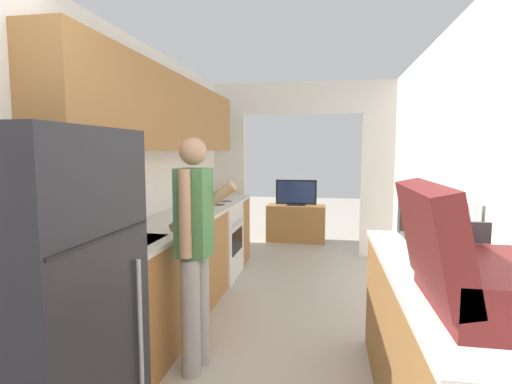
# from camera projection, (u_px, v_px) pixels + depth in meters

# --- Properties ---
(wall_left) EXTENTS (0.38, 7.26, 2.50)m
(wall_left) POSITION_uv_depth(u_px,v_px,m) (134.00, 152.00, 3.37)
(wall_left) COLOR white
(wall_left) RESTS_ON ground_plane
(wall_right) EXTENTS (0.06, 7.26, 2.50)m
(wall_right) POSITION_uv_depth(u_px,v_px,m) (477.00, 193.00, 2.57)
(wall_right) COLOR white
(wall_right) RESTS_ON ground_plane
(wall_far_with_doorway) EXTENTS (2.99, 0.06, 2.50)m
(wall_far_with_doorway) POSITION_uv_depth(u_px,v_px,m) (302.00, 156.00, 5.78)
(wall_far_with_doorway) COLOR white
(wall_far_with_doorway) RESTS_ON ground_plane
(counter_left) EXTENTS (0.62, 3.58, 0.90)m
(counter_left) POSITION_uv_depth(u_px,v_px,m) (177.00, 266.00, 3.71)
(counter_left) COLOR #9E6B38
(counter_left) RESTS_ON ground_plane
(counter_right) EXTENTS (0.62, 2.09, 0.90)m
(counter_right) POSITION_uv_depth(u_px,v_px,m) (445.00, 355.00, 2.10)
(counter_right) COLOR #9E6B38
(counter_right) RESTS_ON ground_plane
(refrigerator) EXTENTS (0.79, 0.77, 1.62)m
(refrigerator) POSITION_uv_depth(u_px,v_px,m) (30.00, 313.00, 1.76)
(refrigerator) COLOR black
(refrigerator) RESTS_ON ground_plane
(range_oven) EXTENTS (0.66, 0.75, 1.04)m
(range_oven) POSITION_uv_depth(u_px,v_px,m) (212.00, 239.00, 4.81)
(range_oven) COLOR white
(range_oven) RESTS_ON ground_plane
(person) EXTENTS (0.52, 0.39, 1.61)m
(person) POSITION_uv_depth(u_px,v_px,m) (195.00, 248.00, 2.72)
(person) COLOR #9E9E9E
(person) RESTS_ON ground_plane
(suitcase) EXTENTS (0.52, 0.68, 0.50)m
(suitcase) POSITION_uv_depth(u_px,v_px,m) (469.00, 269.00, 1.56)
(suitcase) COLOR #5B1919
(suitcase) RESTS_ON counter_right
(microwave) EXTENTS (0.41, 0.45, 0.32)m
(microwave) POSITION_uv_depth(u_px,v_px,m) (435.00, 221.00, 2.62)
(microwave) COLOR white
(microwave) RESTS_ON counter_right
(book_stack) EXTENTS (0.23, 0.31, 0.09)m
(book_stack) POSITION_uv_depth(u_px,v_px,m) (448.00, 258.00, 2.15)
(book_stack) COLOR gold
(book_stack) RESTS_ON counter_right
(tv_cabinet) EXTENTS (0.97, 0.42, 0.62)m
(tv_cabinet) POSITION_uv_depth(u_px,v_px,m) (296.00, 223.00, 6.71)
(tv_cabinet) COLOR #9E6B38
(tv_cabinet) RESTS_ON ground_plane
(television) EXTENTS (0.67, 0.16, 0.43)m
(television) POSITION_uv_depth(u_px,v_px,m) (296.00, 193.00, 6.61)
(television) COLOR black
(television) RESTS_ON tv_cabinet
(knife) EXTENTS (0.12, 0.29, 0.02)m
(knife) POSITION_uv_depth(u_px,v_px,m) (223.00, 196.00, 5.44)
(knife) COLOR #B7B7BC
(knife) RESTS_ON counter_left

